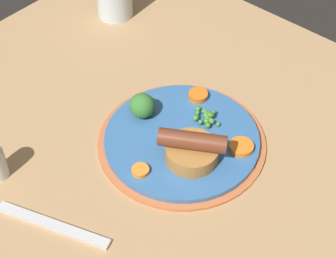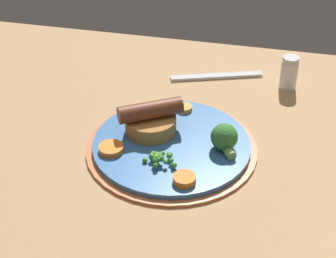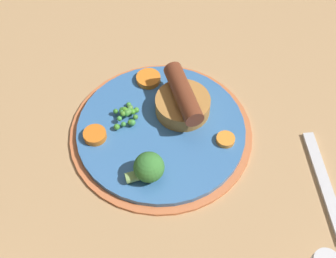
# 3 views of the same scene
# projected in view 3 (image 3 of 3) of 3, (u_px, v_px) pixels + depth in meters

# --- Properties ---
(dining_table) EXTENTS (1.10, 0.80, 0.03)m
(dining_table) POSITION_uv_depth(u_px,v_px,m) (165.00, 115.00, 0.75)
(dining_table) COLOR tan
(dining_table) RESTS_ON ground
(dinner_plate) EXTENTS (0.28, 0.28, 0.01)m
(dinner_plate) POSITION_uv_depth(u_px,v_px,m) (161.00, 131.00, 0.71)
(dinner_plate) COLOR #CC6B3D
(dinner_plate) RESTS_ON dining_table
(sausage_pudding) EXTENTS (0.11, 0.08, 0.05)m
(sausage_pudding) POSITION_uv_depth(u_px,v_px,m) (183.00, 101.00, 0.71)
(sausage_pudding) COLOR #AD7538
(sausage_pudding) RESTS_ON dinner_plate
(pea_pile) EXTENTS (0.06, 0.04, 0.02)m
(pea_pile) POSITION_uv_depth(u_px,v_px,m) (127.00, 114.00, 0.71)
(pea_pile) COLOR #4D922F
(pea_pile) RESTS_ON dinner_plate
(broccoli_floret_near) EXTENTS (0.05, 0.05, 0.04)m
(broccoli_floret_near) POSITION_uv_depth(u_px,v_px,m) (148.00, 168.00, 0.64)
(broccoli_floret_near) COLOR #387A33
(broccoli_floret_near) RESTS_ON dinner_plate
(carrot_slice_0) EXTENTS (0.05, 0.05, 0.01)m
(carrot_slice_0) POSITION_uv_depth(u_px,v_px,m) (148.00, 79.00, 0.76)
(carrot_slice_0) COLOR orange
(carrot_slice_0) RESTS_ON dinner_plate
(carrot_slice_2) EXTENTS (0.04, 0.04, 0.01)m
(carrot_slice_2) POSITION_uv_depth(u_px,v_px,m) (95.00, 135.00, 0.69)
(carrot_slice_2) COLOR orange
(carrot_slice_2) RESTS_ON dinner_plate
(carrot_slice_3) EXTENTS (0.04, 0.04, 0.01)m
(carrot_slice_3) POSITION_uv_depth(u_px,v_px,m) (226.00, 139.00, 0.69)
(carrot_slice_3) COLOR orange
(carrot_slice_3) RESTS_ON dinner_plate
(fork) EXTENTS (0.18, 0.07, 0.01)m
(fork) POSITION_uv_depth(u_px,v_px,m) (325.00, 186.00, 0.66)
(fork) COLOR silver
(fork) RESTS_ON dining_table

